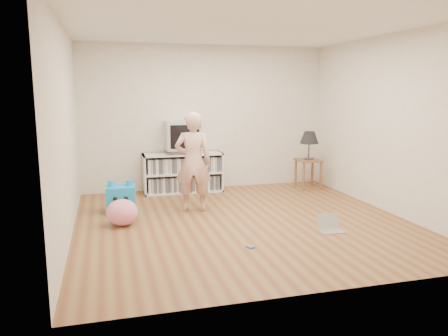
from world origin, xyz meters
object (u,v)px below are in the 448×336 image
Objects in this scene: dvd_deck at (183,151)px; plush_pink at (122,212)px; crt_tv at (182,135)px; laptop at (330,226)px; plush_blue at (121,198)px; table_lamp at (309,138)px; side_table at (308,167)px; media_unit at (183,172)px; person at (193,162)px.

plush_pink is (-1.14, -1.76, -0.56)m from dvd_deck.
dvd_deck is at bearing 90.00° from crt_tv.
laptop is 0.65× the size of plush_blue.
dvd_deck reaches higher than laptop.
table_lamp reaches higher than laptop.
plush_pink is at bearing 161.59° from laptop.
side_table is (2.27, -0.37, -0.60)m from crt_tv.
side_table is (2.27, -0.39, 0.07)m from media_unit.
media_unit is 1.36m from person.
person reaches higher than crt_tv.
laptop is (1.45, -2.69, -0.68)m from dvd_deck.
media_unit is 2.30m from side_table.
crt_tv is 2.25m from plush_pink.
table_lamp is 1.23× the size of plush_pink.
person is at bearing -7.40° from plush_blue.
dvd_deck is 0.82× the size of side_table.
person is at bearing -92.86° from dvd_deck.
dvd_deck is 3.13m from laptop.
plush_blue is at bearing -168.39° from table_lamp.
person is at bearing -158.64° from table_lamp.
table_lamp is at bearing -9.19° from crt_tv.
media_unit is at bearing 57.33° from plush_pink.
side_table reaches higher than plush_blue.
media_unit is at bearing 170.35° from table_lamp.
crt_tv is at bearing -90.00° from dvd_deck.
plush_blue is at bearing 0.33° from person.
dvd_deck reaches higher than plush_blue.
plush_blue is 1.15× the size of plush_pink.
media_unit is 2.72× the size of table_lamp.
plush_pink is (-1.07, -0.47, -0.57)m from person.
person reaches higher than plush_blue.
dvd_deck is 0.93× the size of plush_blue.
dvd_deck is at bearing 47.60° from plush_blue.
side_table is 1.07× the size of table_lamp.
media_unit is 3.09m from laptop.
crt_tv reaches higher than laptop.
person is 2.18m from laptop.
table_lamp is at bearing -9.65° from media_unit.
dvd_deck is at bearing 170.73° from table_lamp.
media_unit is 2.33× the size of crt_tv.
crt_tv is at bearing 57.05° from plush_pink.
dvd_deck is at bearing 119.85° from laptop.
side_table is at bearing 72.19° from laptop.
dvd_deck is 0.29m from crt_tv.
plush_blue is (-1.12, -1.08, -0.14)m from media_unit.
person reaches higher than laptop.
person is (-2.33, -0.91, -0.20)m from table_lamp.
table_lamp is at bearing 22.15° from plush_pink.
dvd_deck is 1.64m from plush_blue.
media_unit is 0.67m from crt_tv.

